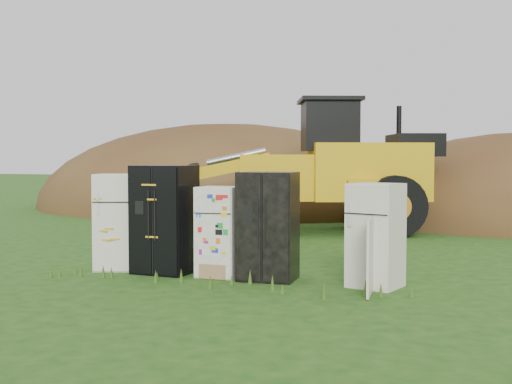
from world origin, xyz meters
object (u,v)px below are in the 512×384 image
(fridge_black_side, at_px, (165,219))
(fridge_dark_mid, at_px, (268,226))
(fridge_sticker, at_px, (219,232))
(fridge_leftmost, at_px, (118,222))
(fridge_open_door, at_px, (376,235))
(wheel_loader, at_px, (296,166))

(fridge_black_side, xyz_separation_m, fridge_dark_mid, (2.02, 0.03, -0.05))
(fridge_black_side, distance_m, fridge_sticker, 1.11)
(fridge_dark_mid, bearing_deg, fridge_leftmost, 175.44)
(fridge_open_door, xyz_separation_m, wheel_loader, (-3.54, 7.14, 1.06))
(fridge_black_side, xyz_separation_m, fridge_open_door, (3.89, 0.05, -0.14))
(fridge_black_side, distance_m, fridge_open_door, 3.89)
(wheel_loader, bearing_deg, fridge_black_side, -114.60)
(fridge_leftmost, relative_size, fridge_dark_mid, 0.97)
(fridge_black_side, relative_size, fridge_dark_mid, 1.06)
(fridge_sticker, height_order, fridge_open_door, fridge_open_door)
(wheel_loader, bearing_deg, fridge_sticker, -105.88)
(fridge_sticker, distance_m, fridge_dark_mid, 0.94)
(fridge_leftmost, bearing_deg, fridge_black_side, -21.65)
(fridge_dark_mid, bearing_deg, wheel_loader, 98.63)
(fridge_leftmost, height_order, fridge_sticker, fridge_leftmost)
(fridge_dark_mid, distance_m, wheel_loader, 7.41)
(fridge_open_door, distance_m, wheel_loader, 8.04)
(fridge_leftmost, relative_size, fridge_open_door, 1.07)
(fridge_sticker, distance_m, wheel_loader, 7.28)
(fridge_leftmost, bearing_deg, fridge_open_door, -19.84)
(fridge_leftmost, distance_m, wheel_loader, 7.35)
(fridge_leftmost, distance_m, fridge_open_door, 4.90)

